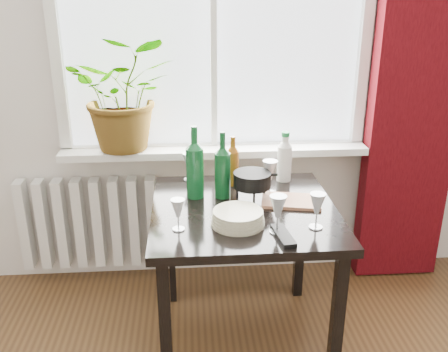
{
  "coord_description": "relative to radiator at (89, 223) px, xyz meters",
  "views": [
    {
      "loc": [
        -0.15,
        -0.54,
        1.71
      ],
      "look_at": [
        0.01,
        1.55,
        0.9
      ],
      "focal_mm": 40.0,
      "sensor_mm": 36.0,
      "label": 1
    }
  ],
  "objects": [
    {
      "name": "window",
      "position": [
        0.75,
        0.04,
        1.22
      ],
      "size": [
        1.72,
        0.08,
        1.62
      ],
      "color": "white",
      "rests_on": "ground"
    },
    {
      "name": "windowsill",
      "position": [
        0.75,
        -0.03,
        0.44
      ],
      "size": [
        1.72,
        0.2,
        0.04
      ],
      "color": "white",
      "rests_on": "ground"
    },
    {
      "name": "curtain",
      "position": [
        1.87,
        -0.06,
        0.92
      ],
      "size": [
        0.5,
        0.12,
        2.56
      ],
      "color": "#350409",
      "rests_on": "ground"
    },
    {
      "name": "radiator",
      "position": [
        0.0,
        0.0,
        0.0
      ],
      "size": [
        0.8,
        0.1,
        0.55
      ],
      "color": "silver",
      "rests_on": "ground"
    },
    {
      "name": "table",
      "position": [
        0.85,
        -0.63,
        0.27
      ],
      "size": [
        0.85,
        0.85,
        0.74
      ],
      "color": "black",
      "rests_on": "ground"
    },
    {
      "name": "potted_plant",
      "position": [
        0.27,
        -0.02,
        0.78
      ],
      "size": [
        0.58,
        0.51,
        0.62
      ],
      "primitive_type": "imported",
      "rotation": [
        0.0,
        0.0,
        -0.04
      ],
      "color": "#29681B",
      "rests_on": "windowsill"
    },
    {
      "name": "wine_bottle_left",
      "position": [
        0.63,
        -0.48,
        0.54
      ],
      "size": [
        0.09,
        0.09,
        0.36
      ],
      "primitive_type": null,
      "rotation": [
        0.0,
        0.0,
        -0.07
      ],
      "color": "#0E4920",
      "rests_on": "table"
    },
    {
      "name": "wine_bottle_right",
      "position": [
        0.76,
        -0.49,
        0.53
      ],
      "size": [
        0.08,
        0.08,
        0.33
      ],
      "primitive_type": null,
      "rotation": [
        0.0,
        0.0,
        -0.0
      ],
      "color": "#0C411C",
      "rests_on": "table"
    },
    {
      "name": "bottle_amber",
      "position": [
        0.82,
        -0.34,
        0.49
      ],
      "size": [
        0.07,
        0.07,
        0.26
      ],
      "primitive_type": null,
      "rotation": [
        0.0,
        0.0,
        0.12
      ],
      "color": "brown",
      "rests_on": "table"
    },
    {
      "name": "cleaning_bottle",
      "position": [
        1.1,
        -0.3,
        0.49
      ],
      "size": [
        0.08,
        0.08,
        0.26
      ],
      "primitive_type": null,
      "rotation": [
        0.0,
        0.0,
        -0.13
      ],
      "color": "silver",
      "rests_on": "table"
    },
    {
      "name": "wineglass_front_right",
      "position": [
        0.96,
        -0.88,
        0.44
      ],
      "size": [
        0.07,
        0.07,
        0.17
      ],
      "primitive_type": null,
      "rotation": [
        0.0,
        0.0,
        0.01
      ],
      "color": "#B4BBC2",
      "rests_on": "table"
    },
    {
      "name": "wineglass_far_right",
      "position": [
        1.13,
        -0.85,
        0.44
      ],
      "size": [
        0.09,
        0.09,
        0.16
      ],
      "primitive_type": null,
      "rotation": [
        0.0,
        0.0,
        0.37
      ],
      "color": "silver",
      "rests_on": "table"
    },
    {
      "name": "wineglass_back_center",
      "position": [
        0.99,
        -0.47,
        0.45
      ],
      "size": [
        0.08,
        0.08,
        0.18
      ],
      "primitive_type": null,
      "rotation": [
        0.0,
        0.0,
        0.02
      ],
      "color": "#B3B7C0",
      "rests_on": "table"
    },
    {
      "name": "wineglass_back_left",
      "position": [
        0.6,
        -0.26,
        0.44
      ],
      "size": [
        0.08,
        0.08,
        0.15
      ],
      "primitive_type": null,
      "rotation": [
        0.0,
        0.0,
        -0.3
      ],
      "color": "#B4BCC1",
      "rests_on": "table"
    },
    {
      "name": "wineglass_front_left",
      "position": [
        0.55,
        -0.83,
        0.43
      ],
      "size": [
        0.08,
        0.08,
        0.14
      ],
      "primitive_type": null,
      "rotation": [
        0.0,
        0.0,
        -0.36
      ],
      "color": "silver",
      "rests_on": "table"
    },
    {
      "name": "plate_stack",
      "position": [
        0.8,
        -0.8,
        0.39
      ],
      "size": [
        0.28,
        0.28,
        0.06
      ],
      "primitive_type": "cylinder",
      "rotation": [
        0.0,
        0.0,
        -0.21
      ],
      "color": "beige",
      "rests_on": "table"
    },
    {
      "name": "fondue_pot",
      "position": [
        0.9,
        -0.54,
        0.43
      ],
      "size": [
        0.21,
        0.18,
        0.14
      ],
      "primitive_type": null,
      "rotation": [
        0.0,
        0.0,
        -0.02
      ],
      "color": "black",
      "rests_on": "table"
    },
    {
      "name": "tv_remote",
      "position": [
        0.98,
        -0.93,
        0.37
      ],
      "size": [
        0.08,
        0.19,
        0.02
      ],
      "primitive_type": "cube",
      "rotation": [
        0.0,
        0.0,
        0.13
      ],
      "color": "black",
      "rests_on": "table"
    },
    {
      "name": "cutting_board",
      "position": [
        1.08,
        -0.59,
        0.37
      ],
      "size": [
        0.3,
        0.23,
        0.01
      ],
      "primitive_type": "cube",
      "rotation": [
        0.0,
        0.0,
        -0.19
      ],
      "color": "#AC6F4D",
      "rests_on": "table"
    }
  ]
}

